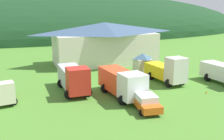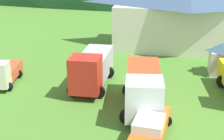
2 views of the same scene
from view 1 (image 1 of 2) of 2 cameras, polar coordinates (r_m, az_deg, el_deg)
ground_plane at (r=32.52m, az=2.79°, el=-5.09°), size 200.00×200.00×0.00m
forested_hill_backdrop at (r=99.77m, az=-12.68°, el=7.33°), size 155.82×60.00×28.12m
depot_building at (r=48.51m, az=-1.51°, el=5.67°), size 18.54×8.74×7.17m
play_shed_cream at (r=41.80m, az=6.26°, el=1.39°), size 2.42×2.40×3.14m
light_truck_cream at (r=31.82m, az=-21.63°, el=-4.26°), size 3.07×5.35×2.58m
crane_truck_red at (r=33.28m, az=-7.91°, el=-1.58°), size 3.25×7.64×3.47m
heavy_rig_white at (r=31.22m, az=2.12°, el=-2.45°), size 3.78×7.81×3.27m
flatbed_truck_yellow at (r=37.42m, az=11.36°, el=-0.06°), size 3.51×6.87×3.75m
service_pickup_orange at (r=28.26m, az=6.72°, el=-6.33°), size 2.75×5.56×1.66m
traffic_cone_near_pickup at (r=34.79m, az=18.79°, el=-4.56°), size 0.36×0.36×0.64m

